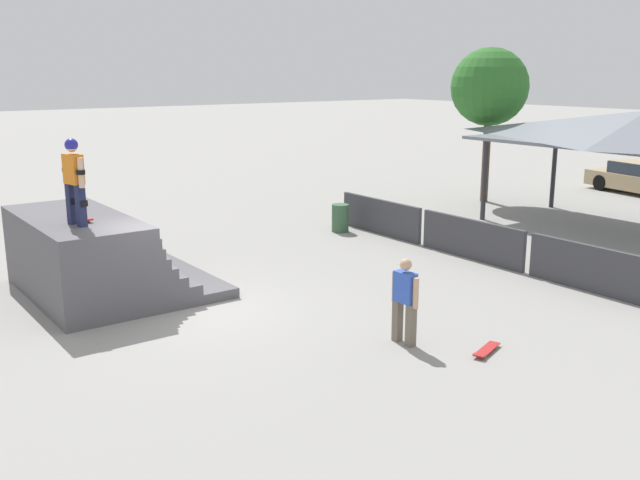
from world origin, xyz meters
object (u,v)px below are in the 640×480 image
at_px(skater_on_deck, 74,176).
at_px(tree_beside_pavilion, 490,88).
at_px(skateboard_on_deck, 80,218).
at_px(parked_car_tan, 640,179).
at_px(trash_bin, 340,218).
at_px(bystander_walking, 405,297).
at_px(skateboard_on_ground, 486,350).

height_order(skater_on_deck, tree_beside_pavilion, tree_beside_pavilion).
relative_size(skateboard_on_deck, parked_car_tan, 0.18).
height_order(tree_beside_pavilion, trash_bin, tree_beside_pavilion).
distance_m(bystander_walking, tree_beside_pavilion, 15.55).
bearing_deg(skateboard_on_deck, skater_on_deck, -34.82).
xyz_separation_m(bystander_walking, parked_car_tan, (-6.35, 18.62, -0.28)).
relative_size(skater_on_deck, bystander_walking, 1.10).
bearing_deg(skateboard_on_ground, bystander_walking, -74.66).
height_order(skateboard_on_deck, bystander_walking, skateboard_on_deck).
bearing_deg(parked_car_tan, skateboard_on_deck, -78.34).
bearing_deg(trash_bin, skateboard_on_deck, -75.33).
height_order(skateboard_on_deck, skateboard_on_ground, skateboard_on_deck).
bearing_deg(parked_car_tan, skateboard_on_ground, -56.90).
distance_m(skater_on_deck, trash_bin, 9.47).
bearing_deg(trash_bin, parked_car_tan, 83.33).
xyz_separation_m(skateboard_on_deck, skateboard_on_ground, (6.93, 4.74, -1.79)).
bearing_deg(tree_beside_pavilion, bystander_walking, -54.14).
xyz_separation_m(skateboard_on_deck, bystander_walking, (5.73, 3.88, -0.96)).
distance_m(skateboard_on_deck, tree_beside_pavilion, 16.67).
bearing_deg(skater_on_deck, parked_car_tan, 81.21).
bearing_deg(trash_bin, tree_beside_pavilion, 96.89).
height_order(skateboard_on_deck, trash_bin, skateboard_on_deck).
height_order(skater_on_deck, skateboard_on_ground, skater_on_deck).
height_order(bystander_walking, parked_car_tan, bystander_walking).
height_order(trash_bin, parked_car_tan, parked_car_tan).
height_order(skater_on_deck, parked_car_tan, skater_on_deck).
bearing_deg(skateboard_on_ground, skater_on_deck, -73.01).
bearing_deg(skateboard_on_ground, skateboard_on_deck, -75.64).
distance_m(skateboard_on_deck, trash_bin, 9.00).
distance_m(skateboard_on_deck, skateboard_on_ground, 8.58).
bearing_deg(skateboard_on_deck, parked_car_tan, 81.81).
xyz_separation_m(skateboard_on_ground, parked_car_tan, (-7.55, 17.77, 0.54)).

